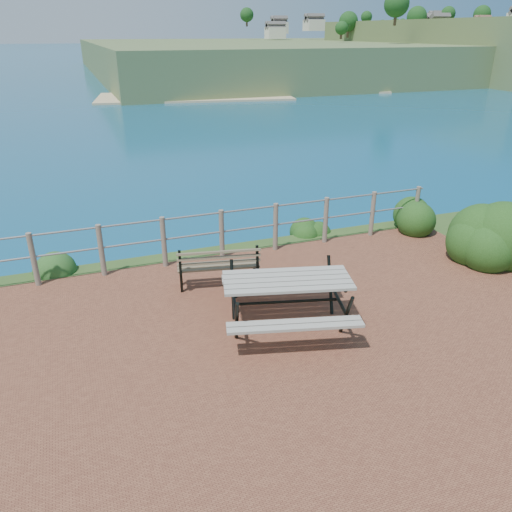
# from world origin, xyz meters

# --- Properties ---
(ground) EXTENTS (10.00, 7.00, 0.12)m
(ground) POSITION_xyz_m (0.00, 0.00, 0.00)
(ground) COLOR brown
(ground) RESTS_ON ground
(ocean) EXTENTS (1200.00, 1200.00, 0.00)m
(ocean) POSITION_xyz_m (0.00, 200.00, 0.00)
(ocean) COLOR #145B7D
(ocean) RESTS_ON ground
(safety_railing) EXTENTS (9.40, 0.10, 1.00)m
(safety_railing) POSITION_xyz_m (0.00, 3.35, 0.57)
(safety_railing) COLOR #6B5B4C
(safety_railing) RESTS_ON ground
(distant_bay) EXTENTS (290.00, 232.36, 24.00)m
(distant_bay) POSITION_xyz_m (173.07, 202.61, -1.52)
(distant_bay) COLOR #4A6030
(distant_bay) RESTS_ON ground
(picnic_table) EXTENTS (2.04, 1.61, 0.80)m
(picnic_table) POSITION_xyz_m (0.19, 0.57, 0.51)
(picnic_table) COLOR gray
(picnic_table) RESTS_ON ground
(park_bench) EXTENTS (1.47, 0.63, 0.81)m
(park_bench) POSITION_xyz_m (-0.41, 2.20, 0.54)
(park_bench) COLOR brown
(park_bench) RESTS_ON ground
(shrub_right_front) EXTENTS (1.47, 1.47, 2.08)m
(shrub_right_front) POSITION_xyz_m (4.91, 1.53, 0.00)
(shrub_right_front) COLOR #1B3B12
(shrub_right_front) RESTS_ON ground
(shrub_right_edge) EXTENTS (1.04, 1.04, 1.49)m
(shrub_right_edge) POSITION_xyz_m (4.58, 3.36, 0.00)
(shrub_right_edge) COLOR #1B3B12
(shrub_right_edge) RESTS_ON ground
(shrub_lip_west) EXTENTS (0.78, 0.78, 0.53)m
(shrub_lip_west) POSITION_xyz_m (-3.31, 3.88, 0.00)
(shrub_lip_west) COLOR #29531F
(shrub_lip_west) RESTS_ON ground
(shrub_lip_east) EXTENTS (0.85, 0.85, 0.62)m
(shrub_lip_east) POSITION_xyz_m (2.39, 3.97, 0.00)
(shrub_lip_east) COLOR #1B3B12
(shrub_lip_east) RESTS_ON ground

